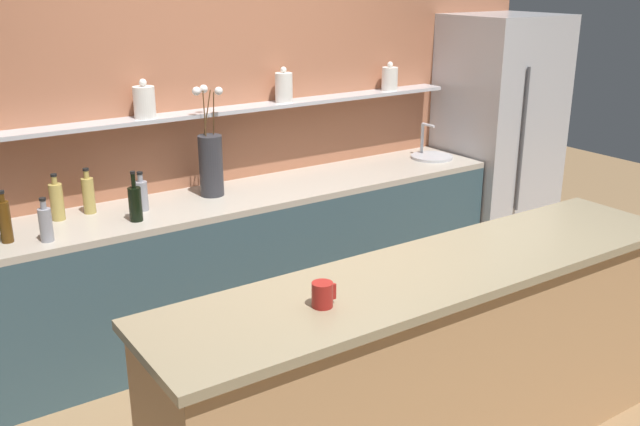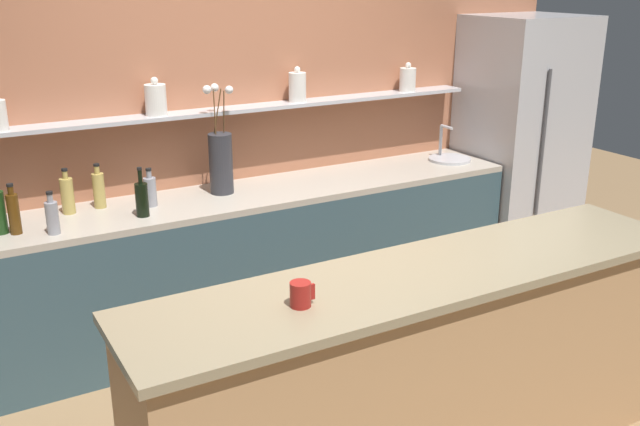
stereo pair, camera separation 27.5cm
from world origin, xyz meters
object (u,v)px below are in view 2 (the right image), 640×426
flower_vase (221,160)px  bottle_spirit_0 (150,191)px  bottle_spirit_2 (14,213)px  bottle_spirit_6 (67,195)px  bottle_spirit_5 (99,189)px  refrigerator (519,145)px  bottle_spirit_1 (52,217)px  bottle_wine_4 (142,199)px  coffee_mug (301,294)px  sink_fixture (449,157)px

flower_vase → bottle_spirit_0: flower_vase is taller
bottle_spirit_2 → bottle_spirit_6: size_ratio=1.04×
bottle_spirit_5 → refrigerator: bearing=-3.5°
bottle_spirit_1 → bottle_spirit_5: size_ratio=0.88×
bottle_wine_4 → bottle_spirit_2: bearing=175.7°
bottle_spirit_5 → coffee_mug: bottle_spirit_5 is taller
bottle_spirit_2 → bottle_spirit_1: bearing=-29.8°
bottle_spirit_2 → bottle_spirit_6: (0.31, 0.21, -0.01)m
flower_vase → bottle_spirit_1: size_ratio=2.90×
sink_fixture → bottle_spirit_6: 2.69m
bottle_spirit_1 → bottle_spirit_0: bearing=19.6°
bottle_spirit_1 → coffee_mug: 1.71m
sink_fixture → coffee_mug: (-2.19, -1.78, 0.13)m
bottle_spirit_1 → flower_vase: bearing=13.4°
bottle_spirit_2 → bottle_spirit_5: bearing=25.0°
bottle_wine_4 → bottle_spirit_6: 0.44m
bottle_spirit_2 → coffee_mug: size_ratio=2.69×
bottle_spirit_1 → bottle_spirit_6: bottle_spirit_6 is taller
refrigerator → bottle_wine_4: refrigerator is taller
bottle_spirit_1 → bottle_spirit_6: size_ratio=0.88×
refrigerator → flower_vase: bearing=177.3°
flower_vase → coffee_mug: (-0.42, -1.84, -0.06)m
bottle_spirit_0 → bottle_wine_4: size_ratio=0.81×
bottle_spirit_2 → bottle_wine_4: (0.67, -0.05, -0.01)m
bottle_spirit_0 → sink_fixture: bearing=-0.5°
flower_vase → bottle_spirit_5: 0.75m
bottle_wine_4 → sink_fixture: bearing=3.4°
sink_fixture → coffee_mug: bearing=-140.9°
sink_fixture → bottle_spirit_2: size_ratio=1.12×
bottle_spirit_5 → bottle_spirit_6: 0.18m
sink_fixture → bottle_spirit_0: (-2.23, 0.02, 0.07)m
bottle_spirit_0 → bottle_spirit_2: (-0.76, -0.11, 0.02)m
sink_fixture → bottle_spirit_0: sink_fixture is taller
refrigerator → bottle_spirit_5: refrigerator is taller
flower_vase → sink_fixture: flower_vase is taller
bottle_spirit_1 → coffee_mug: bottle_spirit_1 is taller
bottle_spirit_1 → bottle_spirit_5: bearing=45.9°
bottle_spirit_2 → bottle_wine_4: bottle_wine_4 is taller
bottle_spirit_0 → bottle_spirit_5: bearing=155.7°
bottle_spirit_5 → bottle_spirit_6: size_ratio=1.00×
flower_vase → bottle_wine_4: (-0.56, -0.20, -0.11)m
refrigerator → bottle_spirit_0: (-2.88, 0.07, 0.04)m
bottle_spirit_2 → bottle_spirit_5: (0.49, 0.23, -0.01)m
bottle_spirit_1 → bottle_spirit_5: (0.32, 0.33, 0.02)m
sink_fixture → bottle_spirit_5: bottle_spirit_5 is taller
refrigerator → bottle_spirit_1: refrigerator is taller
bottle_spirit_2 → bottle_wine_4: bearing=-4.3°
flower_vase → bottle_wine_4: 0.61m
coffee_mug → bottle_wine_4: bearing=95.0°
flower_vase → bottle_spirit_5: bearing=174.0°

